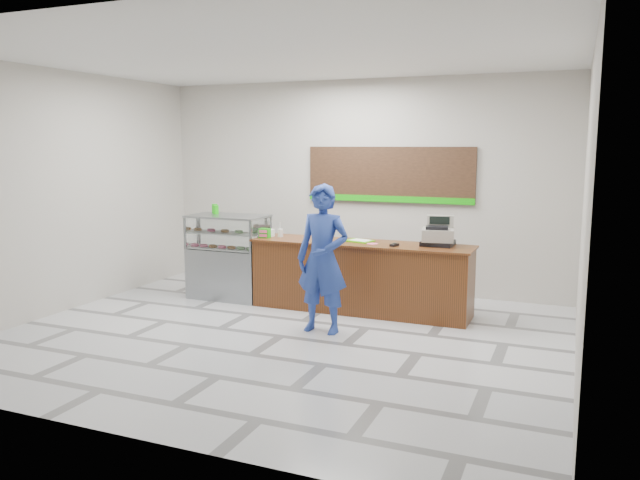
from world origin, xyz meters
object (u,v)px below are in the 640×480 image
at_px(customer, 323,259).
at_px(sales_counter, 361,277).
at_px(cash_register, 438,234).
at_px(serving_tray, 360,241).
at_px(display_case, 229,256).

bearing_deg(customer, sales_counter, 85.76).
relative_size(cash_register, serving_tray, 1.19).
xyz_separation_m(sales_counter, serving_tray, (-0.04, 0.07, 0.52)).
height_order(cash_register, customer, customer).
bearing_deg(display_case, sales_counter, 0.01).
bearing_deg(serving_tray, display_case, -163.05).
bearing_deg(cash_register, sales_counter, 178.79).
height_order(sales_counter, customer, customer).
height_order(serving_tray, customer, customer).
bearing_deg(customer, serving_tray, 88.17).
relative_size(display_case, customer, 0.69).
distance_m(display_case, cash_register, 3.35).
distance_m(sales_counter, display_case, 2.23).
distance_m(sales_counter, cash_register, 1.29).
bearing_deg(serving_tray, cash_register, 20.32).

